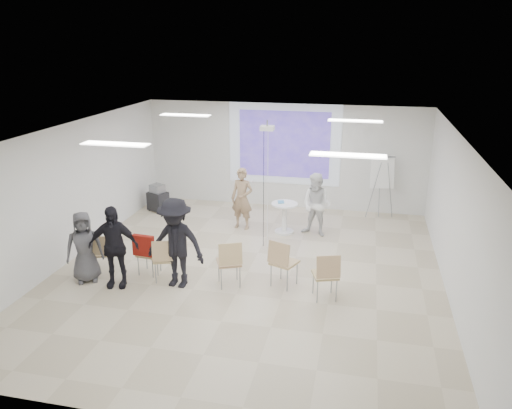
% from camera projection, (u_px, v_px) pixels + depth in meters
% --- Properties ---
extents(floor, '(8.00, 9.00, 0.10)m').
position_uv_depth(floor, '(248.00, 274.00, 10.62)').
color(floor, beige).
rests_on(floor, ground).
extents(ceiling, '(8.00, 9.00, 0.10)m').
position_uv_depth(ceiling, '(247.00, 129.00, 9.63)').
color(ceiling, white).
rests_on(ceiling, wall_back).
extents(wall_back, '(8.00, 0.10, 3.00)m').
position_uv_depth(wall_back, '(284.00, 156.00, 14.34)').
color(wall_back, silver).
rests_on(wall_back, floor).
extents(wall_left, '(0.10, 9.00, 3.00)m').
position_uv_depth(wall_left, '(69.00, 192.00, 10.96)').
color(wall_left, silver).
rests_on(wall_left, floor).
extents(wall_right, '(0.10, 9.00, 3.00)m').
position_uv_depth(wall_right, '(458.00, 220.00, 9.29)').
color(wall_right, silver).
rests_on(wall_right, floor).
extents(projection_halo, '(3.20, 0.01, 2.30)m').
position_uv_depth(projection_halo, '(284.00, 144.00, 14.17)').
color(projection_halo, silver).
rests_on(projection_halo, wall_back).
extents(projection_image, '(2.60, 0.01, 1.90)m').
position_uv_depth(projection_image, '(284.00, 144.00, 14.15)').
color(projection_image, '#4530A6').
rests_on(projection_image, wall_back).
extents(pedestal_table, '(0.80, 0.80, 0.82)m').
position_uv_depth(pedestal_table, '(284.00, 216.00, 12.59)').
color(pedestal_table, white).
rests_on(pedestal_table, floor).
extents(player_left, '(0.73, 0.55, 1.82)m').
position_uv_depth(player_left, '(242.00, 195.00, 12.77)').
color(player_left, '#A18162').
rests_on(player_left, floor).
extents(player_right, '(1.02, 0.91, 1.76)m').
position_uv_depth(player_right, '(317.00, 202.00, 12.31)').
color(player_right, white).
rests_on(player_right, floor).
extents(controller_left, '(0.06, 0.13, 0.04)m').
position_uv_depth(controller_left, '(251.00, 182.00, 12.87)').
color(controller_left, silver).
rests_on(controller_left, player_left).
extents(controller_right, '(0.07, 0.11, 0.04)m').
position_uv_depth(controller_right, '(311.00, 186.00, 12.49)').
color(controller_right, white).
rests_on(controller_right, player_right).
extents(chair_far_left, '(0.54, 0.56, 0.89)m').
position_uv_depth(chair_far_left, '(101.00, 251.00, 10.35)').
color(chair_far_left, tan).
rests_on(chair_far_left, floor).
extents(chair_left_mid, '(0.45, 0.48, 0.88)m').
position_uv_depth(chair_left_mid, '(147.00, 252.00, 10.32)').
color(chair_left_mid, tan).
rests_on(chair_left_mid, floor).
extents(chair_left_inner, '(0.55, 0.57, 0.92)m').
position_uv_depth(chair_left_inner, '(164.00, 257.00, 10.04)').
color(chair_left_inner, tan).
rests_on(chair_left_inner, floor).
extents(chair_center, '(0.62, 0.64, 0.98)m').
position_uv_depth(chair_center, '(230.00, 260.00, 9.79)').
color(chair_center, tan).
rests_on(chair_center, floor).
extents(chair_right_inner, '(0.62, 0.64, 1.00)m').
position_uv_depth(chair_right_inner, '(282.00, 260.00, 9.78)').
color(chair_right_inner, tan).
rests_on(chair_right_inner, floor).
extents(chair_right_far, '(0.58, 0.60, 0.96)m').
position_uv_depth(chair_right_far, '(326.00, 273.00, 9.29)').
color(chair_right_far, tan).
rests_on(chair_right_far, floor).
extents(red_jacket, '(0.47, 0.15, 0.44)m').
position_uv_depth(red_jacket, '(143.00, 246.00, 10.12)').
color(red_jacket, maroon).
rests_on(red_jacket, chair_left_mid).
extents(laptop, '(0.39, 0.33, 0.03)m').
position_uv_depth(laptop, '(165.00, 257.00, 10.15)').
color(laptop, black).
rests_on(laptop, chair_left_inner).
extents(audience_left, '(1.23, 0.88, 1.92)m').
position_uv_depth(audience_left, '(113.00, 241.00, 9.73)').
color(audience_left, black).
rests_on(audience_left, floor).
extents(audience_mid, '(1.41, 0.86, 2.08)m').
position_uv_depth(audience_mid, '(176.00, 237.00, 9.70)').
color(audience_mid, black).
rests_on(audience_mid, floor).
extents(audience_outer, '(0.97, 0.87, 1.66)m').
position_uv_depth(audience_outer, '(84.00, 243.00, 9.98)').
color(audience_outer, '#525256').
rests_on(audience_outer, floor).
extents(flipchart_easel, '(0.74, 0.57, 1.73)m').
position_uv_depth(flipchart_easel, '(382.00, 173.00, 13.41)').
color(flipchart_easel, '#93959B').
rests_on(flipchart_easel, floor).
extents(av_cart, '(0.64, 0.58, 0.77)m').
position_uv_depth(av_cart, '(158.00, 199.00, 14.26)').
color(av_cart, black).
rests_on(av_cart, floor).
extents(ceiling_projector, '(0.30, 0.25, 3.00)m').
position_uv_depth(ceiling_projector, '(267.00, 134.00, 11.11)').
color(ceiling_projector, white).
rests_on(ceiling_projector, ceiling).
extents(fluor_panel_nw, '(1.20, 0.30, 0.02)m').
position_uv_depth(fluor_panel_nw, '(185.00, 115.00, 11.92)').
color(fluor_panel_nw, white).
rests_on(fluor_panel_nw, ceiling).
extents(fluor_panel_ne, '(1.20, 0.30, 0.02)m').
position_uv_depth(fluor_panel_ne, '(355.00, 121.00, 11.10)').
color(fluor_panel_ne, white).
rests_on(fluor_panel_ne, ceiling).
extents(fluor_panel_sw, '(1.20, 0.30, 0.02)m').
position_uv_depth(fluor_panel_sw, '(115.00, 144.00, 8.68)').
color(fluor_panel_sw, white).
rests_on(fluor_panel_sw, ceiling).
extents(fluor_panel_se, '(1.20, 0.30, 0.02)m').
position_uv_depth(fluor_panel_se, '(348.00, 155.00, 7.86)').
color(fluor_panel_se, white).
rests_on(fluor_panel_se, ceiling).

